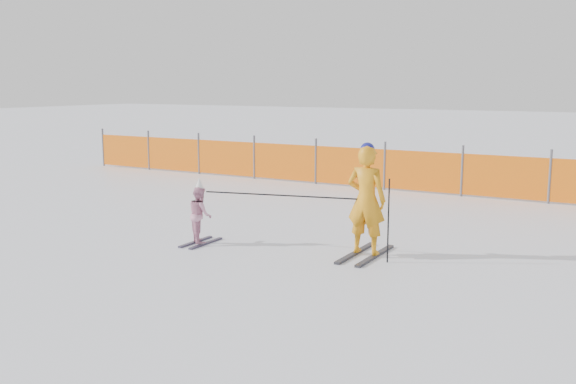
# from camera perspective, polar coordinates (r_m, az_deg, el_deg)

# --- Properties ---
(ground) EXTENTS (120.00, 120.00, 0.00)m
(ground) POSITION_cam_1_polar(r_m,az_deg,el_deg) (10.07, -1.42, -6.03)
(ground) COLOR white
(ground) RESTS_ON ground
(adult) EXTENTS (0.64, 1.43, 1.81)m
(adult) POSITION_cam_1_polar(r_m,az_deg,el_deg) (10.18, 6.98, -0.70)
(adult) COLOR black
(adult) RESTS_ON ground
(child) EXTENTS (0.59, 0.88, 1.14)m
(child) POSITION_cam_1_polar(r_m,az_deg,el_deg) (11.06, -7.82, -1.92)
(child) COLOR black
(child) RESTS_ON ground
(ski_poles) EXTENTS (3.12, 0.63, 1.30)m
(ski_poles) POSITION_cam_1_polar(r_m,az_deg,el_deg) (10.26, 2.35, -1.02)
(ski_poles) COLOR black
(ski_poles) RESTS_ON ground
(safety_fence) EXTENTS (15.74, 0.06, 1.25)m
(safety_fence) POSITION_cam_1_polar(r_m,az_deg,el_deg) (17.68, 1.86, 2.57)
(safety_fence) COLOR #595960
(safety_fence) RESTS_ON ground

